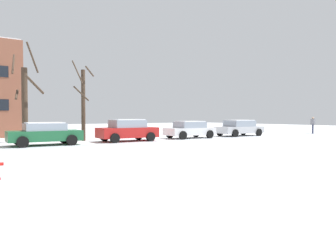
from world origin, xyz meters
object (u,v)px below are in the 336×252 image
(parked_car_red, at_px, (127,130))
(pedestrian_crossing, at_px, (313,124))
(parked_car_white, at_px, (190,129))
(parked_car_green, at_px, (45,133))
(parked_car_silver, at_px, (239,128))

(parked_car_red, bearing_deg, pedestrian_crossing, -3.93)
(pedestrian_crossing, bearing_deg, parked_car_white, 174.43)
(parked_car_green, height_order, parked_car_red, parked_car_red)
(parked_car_white, xyz_separation_m, parked_car_silver, (5.51, -0.08, 0.03))
(parked_car_red, distance_m, parked_car_white, 5.51)
(parked_car_red, xyz_separation_m, parked_car_silver, (11.01, -0.03, -0.05))
(parked_car_green, bearing_deg, pedestrian_crossing, -2.97)
(parked_car_white, height_order, parked_car_silver, parked_car_silver)
(parked_car_silver, bearing_deg, pedestrian_crossing, -8.42)
(parked_car_green, xyz_separation_m, parked_car_silver, (16.52, 0.02, 0.02))
(parked_car_white, distance_m, pedestrian_crossing, 14.71)
(parked_car_white, bearing_deg, pedestrian_crossing, -5.57)
(parked_car_red, height_order, parked_car_white, parked_car_red)
(parked_car_green, relative_size, parked_car_red, 1.01)
(parked_car_green, bearing_deg, parked_car_red, 0.57)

